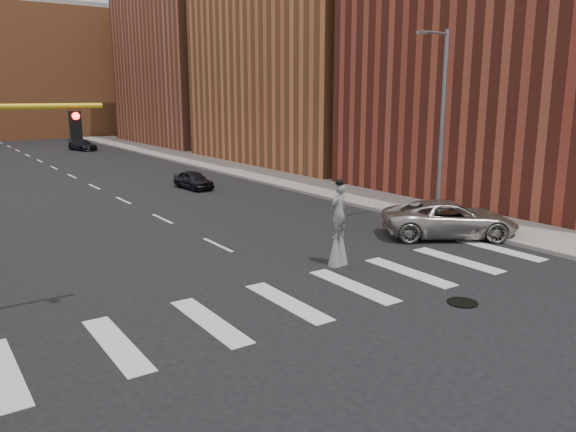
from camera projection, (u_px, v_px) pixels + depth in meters
The scene contains 12 objects.
ground_plane at pixel (342, 304), 16.67m from camera, with size 160.00×160.00×0.00m, color black.
sidewalk_right at pixel (261, 173), 43.72m from camera, with size 5.00×90.00×0.18m, color gray.
manhole at pixel (462, 303), 16.70m from camera, with size 0.90×0.90×0.04m, color black.
building_near at pixel (548, 9), 32.89m from camera, with size 16.00×20.00×22.00m, color maroon.
building_mid at pixel (320, 27), 50.45m from camera, with size 16.00×22.00×24.00m, color #B8683A.
building_far at pixel (204, 62), 70.26m from camera, with size 16.00×22.00×20.00m, color #A4553C.
building_backdrop at pixel (30, 74), 81.07m from camera, with size 26.00×14.00×18.00m, color #B8683A.
streetlight at pixel (441, 120), 26.47m from camera, with size 2.05×0.20×9.00m.
stilt_performer at pixel (339, 230), 20.18m from camera, with size 0.84×0.58×3.17m.
suv_crossing at pixel (450, 219), 24.34m from camera, with size 2.63×5.70×1.58m, color #A7A59E.
car_near at pixel (193, 180), 36.76m from camera, with size 1.40×3.48×1.19m, color black.
car_far at pixel (83, 145), 61.85m from camera, with size 1.65×4.07×1.18m, color black.
Camera 1 is at (-10.18, -12.11, 6.09)m, focal length 35.00 mm.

